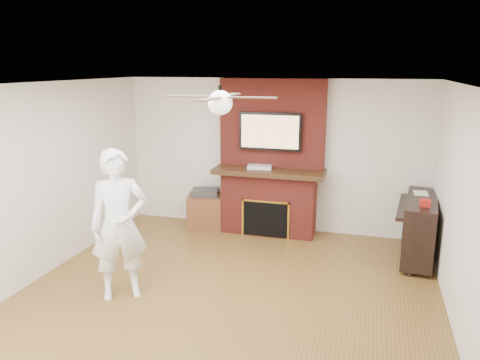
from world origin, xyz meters
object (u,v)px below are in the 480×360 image
(person, at_px, (119,225))
(fireplace, at_px, (270,173))
(side_table, at_px, (205,209))
(piano, at_px, (419,227))

(person, bearing_deg, fireplace, 32.58)
(fireplace, height_order, side_table, fireplace)
(person, height_order, side_table, person)
(side_table, height_order, piano, piano)
(fireplace, relative_size, side_table, 3.60)
(side_table, relative_size, piano, 0.49)
(side_table, xyz_separation_m, piano, (3.39, -0.48, 0.18))
(side_table, bearing_deg, piano, -22.15)
(fireplace, bearing_deg, side_table, -176.53)
(fireplace, distance_m, side_table, 1.31)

